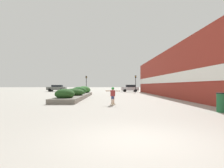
{
  "coord_description": "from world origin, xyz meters",
  "views": [
    {
      "loc": [
        -0.78,
        -5.11,
        1.43
      ],
      "look_at": [
        -0.35,
        17.77,
        1.59
      ],
      "focal_mm": 32.0,
      "sensor_mm": 36.0,
      "label": 1
    }
  ],
  "objects_px": {
    "traffic_light_left": "(86,81)",
    "traffic_light_right": "(136,81)",
    "car_leftmost": "(174,89)",
    "car_center_right": "(57,88)",
    "car_center_left": "(130,88)",
    "skateboard": "(113,104)",
    "skateboarder": "(113,94)",
    "trash_bin": "(223,102)"
  },
  "relations": [
    {
      "from": "car_leftmost",
      "to": "traffic_light_right",
      "type": "distance_m",
      "value": 9.88
    },
    {
      "from": "skateboard",
      "to": "car_center_left",
      "type": "xyz_separation_m",
      "value": [
        4.48,
        29.63,
        0.74
      ]
    },
    {
      "from": "car_leftmost",
      "to": "traffic_light_right",
      "type": "relative_size",
      "value": 1.16
    },
    {
      "from": "car_leftmost",
      "to": "car_center_right",
      "type": "height_order",
      "value": "car_center_right"
    },
    {
      "from": "skateboarder",
      "to": "traffic_light_left",
      "type": "relative_size",
      "value": 0.37
    },
    {
      "from": "car_leftmost",
      "to": "traffic_light_left",
      "type": "distance_m",
      "value": 19.17
    },
    {
      "from": "traffic_light_left",
      "to": "traffic_light_right",
      "type": "distance_m",
      "value": 9.68
    },
    {
      "from": "skateboard",
      "to": "skateboarder",
      "type": "height_order",
      "value": "skateboarder"
    },
    {
      "from": "car_center_left",
      "to": "traffic_light_right",
      "type": "bearing_deg",
      "value": -173.15
    },
    {
      "from": "car_center_left",
      "to": "trash_bin",
      "type": "bearing_deg",
      "value": -177.83
    },
    {
      "from": "car_center_right",
      "to": "traffic_light_right",
      "type": "relative_size",
      "value": 1.27
    },
    {
      "from": "car_center_left",
      "to": "traffic_light_left",
      "type": "bearing_deg",
      "value": 121.23
    },
    {
      "from": "traffic_light_left",
      "to": "traffic_light_right",
      "type": "relative_size",
      "value": 0.97
    },
    {
      "from": "car_center_left",
      "to": "traffic_light_right",
      "type": "relative_size",
      "value": 1.13
    },
    {
      "from": "skateboard",
      "to": "traffic_light_right",
      "type": "height_order",
      "value": "traffic_light_right"
    },
    {
      "from": "skateboarder",
      "to": "car_leftmost",
      "type": "relative_size",
      "value": 0.31
    },
    {
      "from": "skateboard",
      "to": "traffic_light_right",
      "type": "bearing_deg",
      "value": 98.99
    },
    {
      "from": "trash_bin",
      "to": "skateboarder",
      "type": "bearing_deg",
      "value": 144.84
    },
    {
      "from": "traffic_light_right",
      "to": "traffic_light_left",
      "type": "bearing_deg",
      "value": -176.57
    },
    {
      "from": "trash_bin",
      "to": "car_center_right",
      "type": "xyz_separation_m",
      "value": [
        -18.06,
        35.98,
        0.3
      ]
    },
    {
      "from": "traffic_light_right",
      "to": "trash_bin",
      "type": "bearing_deg",
      "value": -88.63
    },
    {
      "from": "skateboard",
      "to": "car_leftmost",
      "type": "relative_size",
      "value": 0.17
    },
    {
      "from": "trash_bin",
      "to": "car_leftmost",
      "type": "bearing_deg",
      "value": 75.93
    },
    {
      "from": "car_center_right",
      "to": "traffic_light_right",
      "type": "height_order",
      "value": "traffic_light_right"
    },
    {
      "from": "car_center_left",
      "to": "traffic_light_left",
      "type": "height_order",
      "value": "traffic_light_left"
    },
    {
      "from": "skateboard",
      "to": "car_center_right",
      "type": "distance_m",
      "value": 34.22
    },
    {
      "from": "traffic_light_right",
      "to": "skateboard",
      "type": "bearing_deg",
      "value": -101.59
    },
    {
      "from": "car_leftmost",
      "to": "car_center_right",
      "type": "distance_m",
      "value": 26.46
    },
    {
      "from": "trash_bin",
      "to": "traffic_light_right",
      "type": "bearing_deg",
      "value": 91.37
    },
    {
      "from": "skateboard",
      "to": "car_center_right",
      "type": "relative_size",
      "value": 0.15
    },
    {
      "from": "car_center_right",
      "to": "traffic_light_left",
      "type": "distance_m",
      "value": 11.05
    },
    {
      "from": "car_center_left",
      "to": "car_center_right",
      "type": "xyz_separation_m",
      "value": [
        -16.78,
        2.29,
        0.02
      ]
    },
    {
      "from": "skateboarder",
      "to": "traffic_light_left",
      "type": "xyz_separation_m",
      "value": [
        -4.59,
        24.13,
        1.42
      ]
    },
    {
      "from": "car_center_left",
      "to": "car_center_right",
      "type": "height_order",
      "value": "car_center_left"
    },
    {
      "from": "car_leftmost",
      "to": "traffic_light_left",
      "type": "xyz_separation_m",
      "value": [
        -18.55,
        -4.57,
        1.54
      ]
    },
    {
      "from": "traffic_light_right",
      "to": "car_center_left",
      "type": "bearing_deg",
      "value": 96.85
    },
    {
      "from": "skateboarder",
      "to": "traffic_light_right",
      "type": "relative_size",
      "value": 0.36
    },
    {
      "from": "trash_bin",
      "to": "traffic_light_left",
      "type": "distance_m",
      "value": 30.07
    },
    {
      "from": "skateboard",
      "to": "car_center_left",
      "type": "distance_m",
      "value": 29.98
    },
    {
      "from": "car_center_right",
      "to": "trash_bin",
      "type": "bearing_deg",
      "value": -153.35
    },
    {
      "from": "skateboard",
      "to": "traffic_light_left",
      "type": "bearing_deg",
      "value": 121.35
    },
    {
      "from": "skateboard",
      "to": "car_leftmost",
      "type": "height_order",
      "value": "car_leftmost"
    }
  ]
}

